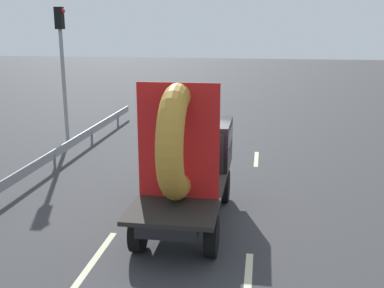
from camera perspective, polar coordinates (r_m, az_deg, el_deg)
ground_plane at (r=13.23m, az=0.04°, el=-8.22°), size 120.00×120.00×0.00m
flatbed_truck at (r=12.19m, az=-0.42°, el=-1.27°), size 2.02×5.33×3.87m
distant_sedan at (r=30.80m, az=-1.28°, el=6.25°), size 1.64×3.82×1.25m
traffic_light at (r=20.79m, az=-15.70°, el=10.36°), size 0.42×0.36×5.81m
guardrail at (r=19.20m, az=-14.27°, el=0.26°), size 0.10×15.10×0.71m
lane_dash_left_near at (r=10.86m, az=-12.04°, el=-13.92°), size 0.16×2.89×0.01m
lane_dash_left_far at (r=18.21m, az=-2.99°, el=-1.79°), size 0.16×2.51×0.01m
lane_dash_right_near at (r=10.07m, az=6.93°, el=-16.13°), size 0.16×2.17×0.01m
lane_dash_right_far at (r=18.29m, az=7.92°, el=-1.83°), size 0.16×2.07×0.01m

